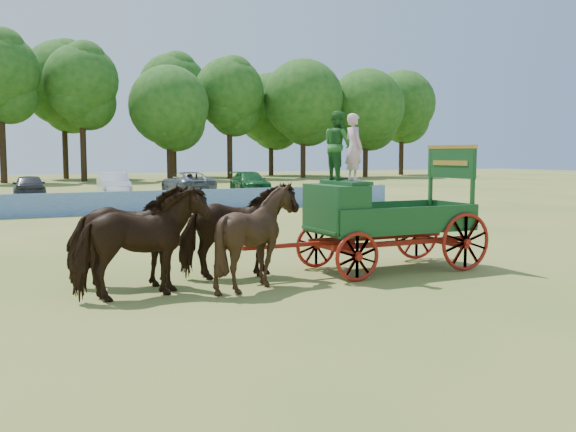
# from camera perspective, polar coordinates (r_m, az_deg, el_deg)

# --- Properties ---
(ground) EXTENTS (160.00, 160.00, 0.00)m
(ground) POSITION_cam_1_polar(r_m,az_deg,el_deg) (14.76, 9.03, -5.36)
(ground) COLOR #9B8B46
(ground) RESTS_ON ground
(horse_lead_left) EXTENTS (2.69, 1.51, 2.15)m
(horse_lead_left) POSITION_cam_1_polar(r_m,az_deg,el_deg) (12.58, -12.97, -2.36)
(horse_lead_left) COLOR black
(horse_lead_left) RESTS_ON ground
(horse_lead_right) EXTENTS (2.75, 1.72, 2.15)m
(horse_lead_right) POSITION_cam_1_polar(r_m,az_deg,el_deg) (13.65, -13.97, -1.77)
(horse_lead_right) COLOR black
(horse_lead_right) RESTS_ON ground
(horse_wheel_left) EXTENTS (2.31, 2.15, 2.16)m
(horse_wheel_left) POSITION_cam_1_polar(r_m,az_deg,el_deg) (13.30, -2.82, -1.80)
(horse_wheel_left) COLOR black
(horse_wheel_left) RESTS_ON ground
(horse_wheel_right) EXTENTS (2.64, 1.38, 2.15)m
(horse_wheel_right) POSITION_cam_1_polar(r_m,az_deg,el_deg) (14.31, -4.52, -1.29)
(horse_wheel_right) COLOR black
(horse_wheel_right) RESTS_ON ground
(farm_dray) EXTENTS (6.00, 2.00, 3.77)m
(farm_dray) POSITION_cam_1_polar(r_m,az_deg,el_deg) (15.11, 6.69, 1.27)
(farm_dray) COLOR #A01610
(farm_dray) RESTS_ON ground
(sponsor_banner) EXTENTS (26.00, 0.08, 1.05)m
(sponsor_banner) POSITION_cam_1_polar(r_m,az_deg,el_deg) (30.88, -11.85, 1.25)
(sponsor_banner) COLOR blue
(sponsor_banner) RESTS_ON ground
(treeline) EXTENTS (94.29, 23.45, 15.22)m
(treeline) POSITION_cam_1_polar(r_m,az_deg,el_deg) (71.28, -21.99, 10.34)
(treeline) COLOR #382314
(treeline) RESTS_ON ground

